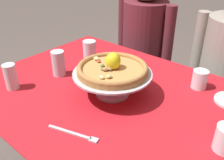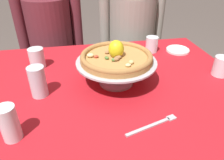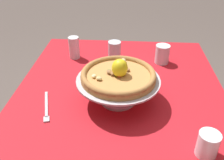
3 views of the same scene
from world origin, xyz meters
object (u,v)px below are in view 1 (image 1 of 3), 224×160
at_px(water_glass_back_right, 200,80).
at_px(water_glass_front_left, 11,78).
at_px(dinner_fork, 75,134).
at_px(diner_left, 143,52).
at_px(water_glass_back_left, 90,50).
at_px(pizza_stand, 112,78).
at_px(pizza, 112,68).
at_px(water_glass_side_left, 59,65).

distance_m(water_glass_back_right, water_glass_front_left, 0.92).
height_order(dinner_fork, diner_left, diner_left).
distance_m(water_glass_back_left, diner_left, 0.59).
height_order(pizza_stand, water_glass_back_right, pizza_stand).
xyz_separation_m(water_glass_back_right, water_glass_front_left, (-0.69, -0.60, 0.01)).
relative_size(pizza, water_glass_front_left, 2.51).
bearing_deg(water_glass_back_right, water_glass_back_left, -172.35).
relative_size(pizza_stand, dinner_fork, 1.73).
bearing_deg(diner_left, water_glass_back_left, -92.76).
xyz_separation_m(pizza_stand, water_glass_front_left, (-0.41, -0.28, -0.03)).
xyz_separation_m(water_glass_back_left, water_glass_front_left, (-0.03, -0.51, 0.01)).
relative_size(water_glass_back_left, water_glass_front_left, 0.82).
bearing_deg(dinner_fork, water_glass_front_left, 176.56).
distance_m(pizza, water_glass_side_left, 0.35).
bearing_deg(dinner_fork, diner_left, 111.40).
xyz_separation_m(pizza, diner_left, (-0.35, 0.79, -0.28)).
bearing_deg(water_glass_front_left, water_glass_side_left, 75.27).
relative_size(water_glass_back_left, dinner_fork, 0.50).
distance_m(water_glass_side_left, dinner_fork, 0.50).
distance_m(pizza, water_glass_back_right, 0.44).
relative_size(water_glass_back_right, dinner_fork, 0.44).
relative_size(pizza, water_glass_back_left, 3.05).
distance_m(water_glass_back_right, water_glass_back_left, 0.67).
distance_m(water_glass_back_right, diner_left, 0.82).
height_order(water_glass_back_right, water_glass_side_left, water_glass_side_left).
height_order(water_glass_back_right, dinner_fork, water_glass_back_right).
bearing_deg(pizza_stand, diner_left, 113.97).
relative_size(water_glass_back_right, water_glass_back_left, 0.88).
xyz_separation_m(pizza, water_glass_front_left, (-0.41, -0.28, -0.08)).
relative_size(water_glass_side_left, diner_left, 0.11).
height_order(water_glass_back_right, water_glass_front_left, water_glass_front_left).
xyz_separation_m(pizza_stand, pizza, (-0.00, -0.00, 0.05)).
xyz_separation_m(water_glass_front_left, water_glass_side_left, (0.06, 0.24, 0.00)).
xyz_separation_m(pizza, dinner_fork, (0.08, -0.31, -0.13)).
xyz_separation_m(water_glass_back_right, water_glass_side_left, (-0.63, -0.36, 0.02)).
height_order(pizza, water_glass_side_left, pizza).
bearing_deg(diner_left, water_glass_back_right, -36.51).
bearing_deg(dinner_fork, water_glass_side_left, 147.48).
distance_m(pizza, water_glass_back_left, 0.45).
distance_m(pizza_stand, water_glass_back_right, 0.43).
height_order(water_glass_back_right, water_glass_back_left, water_glass_back_left).
height_order(water_glass_front_left, dinner_fork, water_glass_front_left).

